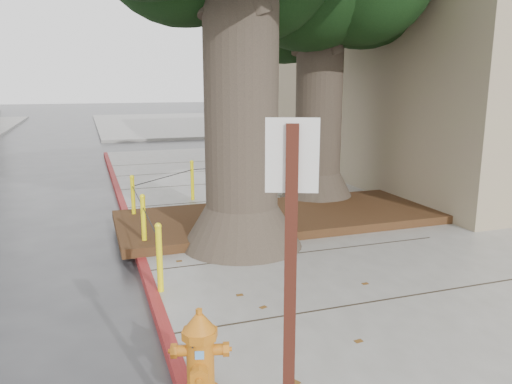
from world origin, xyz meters
The scene contains 12 objects.
ground centered at (0.00, 0.00, 0.00)m, with size 140.00×140.00×0.00m, color #28282B.
sidewalk_far centered at (6.00, 30.00, 0.07)m, with size 16.00×20.00×0.15m, color slate.
curb_red centered at (-2.00, 2.50, 0.07)m, with size 0.14×26.00×0.16m, color maroon.
planter_bed centered at (0.90, 3.90, 0.23)m, with size 6.40×2.60×0.16m, color black.
building_corner centered at (10.00, 8.50, 5.00)m, with size 12.00×13.00×10.00m, color gray.
building_side_white centered at (16.00, 26.00, 4.50)m, with size 10.00×10.00×9.00m, color silver.
building_side_grey centered at (22.00, 32.00, 6.00)m, with size 12.00×14.00×12.00m, color slate.
bollard_ring centered at (-0.87, 4.38, 0.66)m, with size 3.79×5.39×0.95m.
fire_hydrant centered at (-1.90, -1.23, 0.56)m, with size 0.45×0.43×0.84m.
signpost centered at (-1.80, -2.93, 1.60)m, with size 0.24×0.11×2.55m.
car_silver centered at (6.86, 18.61, 0.58)m, with size 1.37×3.40×1.16m, color gray.
car_red centered at (8.62, 19.00, 0.67)m, with size 1.41×4.05×1.33m, color maroon.
Camera 1 is at (-2.71, -5.07, 2.86)m, focal length 35.00 mm.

